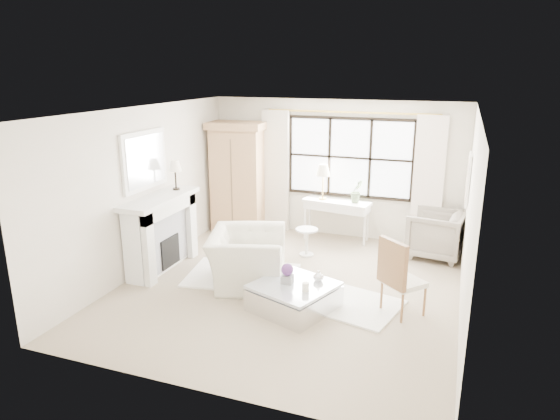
# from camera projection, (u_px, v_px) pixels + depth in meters

# --- Properties ---
(floor) EXTENTS (5.50, 5.50, 0.00)m
(floor) POSITION_uv_depth(u_px,v_px,m) (289.00, 287.00, 7.73)
(floor) COLOR tan
(floor) RESTS_ON ground
(ceiling) EXTENTS (5.50, 5.50, 0.00)m
(ceiling) POSITION_uv_depth(u_px,v_px,m) (290.00, 111.00, 6.98)
(ceiling) COLOR white
(ceiling) RESTS_ON ground
(wall_back) EXTENTS (5.00, 0.00, 5.00)m
(wall_back) POSITION_uv_depth(u_px,v_px,m) (334.00, 169.00, 9.84)
(wall_back) COLOR silver
(wall_back) RESTS_ON ground
(wall_front) EXTENTS (5.00, 0.00, 5.00)m
(wall_front) POSITION_uv_depth(u_px,v_px,m) (197.00, 273.00, 4.87)
(wall_front) COLOR white
(wall_front) RESTS_ON ground
(wall_left) EXTENTS (0.00, 5.50, 5.50)m
(wall_left) POSITION_uv_depth(u_px,v_px,m) (145.00, 190.00, 8.17)
(wall_left) COLOR beige
(wall_left) RESTS_ON ground
(wall_right) EXTENTS (0.00, 5.50, 5.50)m
(wall_right) POSITION_uv_depth(u_px,v_px,m) (469.00, 221.00, 6.53)
(wall_right) COLOR silver
(wall_right) RESTS_ON ground
(window_pane) EXTENTS (2.40, 0.02, 1.50)m
(window_pane) POSITION_uv_depth(u_px,v_px,m) (350.00, 158.00, 9.65)
(window_pane) COLOR white
(window_pane) RESTS_ON wall_back
(window_frame) EXTENTS (2.50, 0.04, 1.50)m
(window_frame) POSITION_uv_depth(u_px,v_px,m) (350.00, 158.00, 9.64)
(window_frame) COLOR black
(window_frame) RESTS_ON wall_back
(curtain_rod) EXTENTS (3.30, 0.04, 0.04)m
(curtain_rod) POSITION_uv_depth(u_px,v_px,m) (351.00, 112.00, 9.36)
(curtain_rod) COLOR gold
(curtain_rod) RESTS_ON wall_back
(curtain_left) EXTENTS (0.55, 0.10, 2.47)m
(curtain_left) POSITION_uv_depth(u_px,v_px,m) (276.00, 171.00, 10.17)
(curtain_left) COLOR beige
(curtain_left) RESTS_ON ground
(curtain_right) EXTENTS (0.55, 0.10, 2.47)m
(curtain_right) POSITION_uv_depth(u_px,v_px,m) (428.00, 183.00, 9.19)
(curtain_right) COLOR white
(curtain_right) RESTS_ON ground
(fireplace) EXTENTS (0.58, 1.66, 1.26)m
(fireplace) POSITION_uv_depth(u_px,v_px,m) (160.00, 232.00, 8.29)
(fireplace) COLOR silver
(fireplace) RESTS_ON ground
(mirror_frame) EXTENTS (0.05, 1.15, 0.95)m
(mirror_frame) POSITION_uv_depth(u_px,v_px,m) (144.00, 160.00, 8.03)
(mirror_frame) COLOR white
(mirror_frame) RESTS_ON wall_left
(mirror_glass) EXTENTS (0.02, 1.00, 0.80)m
(mirror_glass) POSITION_uv_depth(u_px,v_px,m) (146.00, 160.00, 8.02)
(mirror_glass) COLOR silver
(mirror_glass) RESTS_ON wall_left
(art_frame) EXTENTS (0.04, 0.62, 0.82)m
(art_frame) POSITION_uv_depth(u_px,v_px,m) (468.00, 179.00, 8.02)
(art_frame) COLOR white
(art_frame) RESTS_ON wall_right
(art_canvas) EXTENTS (0.01, 0.52, 0.72)m
(art_canvas) POSITION_uv_depth(u_px,v_px,m) (467.00, 179.00, 8.03)
(art_canvas) COLOR beige
(art_canvas) RESTS_ON wall_right
(mantel_lamp) EXTENTS (0.22, 0.22, 0.51)m
(mantel_lamp) POSITION_uv_depth(u_px,v_px,m) (175.00, 167.00, 8.45)
(mantel_lamp) COLOR black
(mantel_lamp) RESTS_ON fireplace
(armoire) EXTENTS (1.17, 0.78, 2.24)m
(armoire) POSITION_uv_depth(u_px,v_px,m) (238.00, 177.00, 10.15)
(armoire) COLOR tan
(armoire) RESTS_ON floor
(console_table) EXTENTS (1.35, 0.64, 0.80)m
(console_table) POSITION_uv_depth(u_px,v_px,m) (336.00, 220.00, 9.75)
(console_table) COLOR white
(console_table) RESTS_ON floor
(console_lamp) EXTENTS (0.28, 0.28, 0.69)m
(console_lamp) POSITION_uv_depth(u_px,v_px,m) (323.00, 171.00, 9.60)
(console_lamp) COLOR #BA9540
(console_lamp) RESTS_ON console_table
(orchid_plant) EXTENTS (0.32, 0.31, 0.45)m
(orchid_plant) POSITION_uv_depth(u_px,v_px,m) (357.00, 191.00, 9.45)
(orchid_plant) COLOR #556B47
(orchid_plant) RESTS_ON console_table
(side_table) EXTENTS (0.40, 0.40, 0.51)m
(side_table) POSITION_uv_depth(u_px,v_px,m) (307.00, 238.00, 8.95)
(side_table) COLOR silver
(side_table) RESTS_ON floor
(rug_left) EXTENTS (1.93, 1.50, 0.03)m
(rug_left) POSITION_uv_depth(u_px,v_px,m) (242.00, 275.00, 8.14)
(rug_left) COLOR white
(rug_left) RESTS_ON floor
(rug_right) EXTENTS (1.64, 1.38, 0.03)m
(rug_right) POSITION_uv_depth(u_px,v_px,m) (347.00, 303.00, 7.19)
(rug_right) COLOR white
(rug_right) RESTS_ON floor
(club_armchair) EXTENTS (1.44, 1.55, 0.83)m
(club_armchair) POSITION_uv_depth(u_px,v_px,m) (247.00, 258.00, 7.78)
(club_armchair) COLOR beige
(club_armchair) RESTS_ON floor
(wingback_chair) EXTENTS (1.04, 1.02, 0.84)m
(wingback_chair) POSITION_uv_depth(u_px,v_px,m) (436.00, 234.00, 8.88)
(wingback_chair) COLOR gray
(wingback_chair) RESTS_ON floor
(french_chair) EXTENTS (0.68, 0.68, 1.08)m
(french_chair) POSITION_uv_depth(u_px,v_px,m) (402.00, 293.00, 6.83)
(french_chair) COLOR olive
(french_chair) RESTS_ON floor
(coffee_table) EXTENTS (1.29, 1.29, 0.38)m
(coffee_table) POSITION_uv_depth(u_px,v_px,m) (294.00, 297.00, 6.99)
(coffee_table) COLOR silver
(coffee_table) RESTS_ON floor
(planter_box) EXTENTS (0.16, 0.16, 0.11)m
(planter_box) POSITION_uv_depth(u_px,v_px,m) (287.00, 279.00, 6.96)
(planter_box) COLOR gray
(planter_box) RESTS_ON coffee_table
(planter_flowers) EXTENTS (0.17, 0.17, 0.17)m
(planter_flowers) POSITION_uv_depth(u_px,v_px,m) (287.00, 270.00, 6.92)
(planter_flowers) COLOR #582C6F
(planter_flowers) RESTS_ON planter_box
(pillar_candle) EXTENTS (0.10, 0.10, 0.12)m
(pillar_candle) POSITION_uv_depth(u_px,v_px,m) (305.00, 287.00, 6.70)
(pillar_candle) COLOR white
(pillar_candle) RESTS_ON coffee_table
(coffee_vase) EXTENTS (0.17, 0.17, 0.15)m
(coffee_vase) POSITION_uv_depth(u_px,v_px,m) (318.00, 276.00, 7.02)
(coffee_vase) COLOR silver
(coffee_vase) RESTS_ON coffee_table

